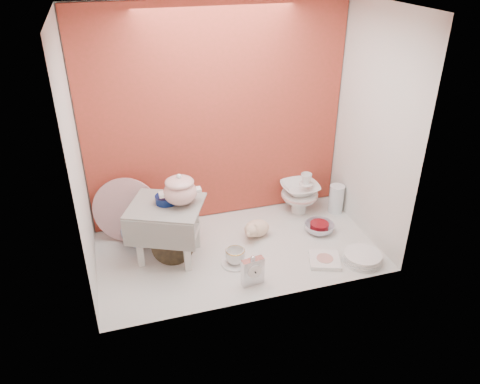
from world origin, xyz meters
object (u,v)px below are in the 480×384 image
object	(u,v)px
soup_tureen	(180,189)
plush_pig	(257,228)
blue_white_vase	(139,227)
step_stool	(168,231)
porcelain_tower	(300,193)
floral_platter	(126,210)
mantel_clock	(253,270)
dinner_plate_stack	(363,258)
gold_rim_teacup	(235,256)
crystal_bowl	(319,228)

from	to	relation	value
soup_tureen	plush_pig	xyz separation A→B (m)	(0.52, 0.06, -0.41)
blue_white_vase	step_stool	bearing A→B (deg)	-50.21
porcelain_tower	floral_platter	bearing A→B (deg)	179.53
step_stool	mantel_clock	world-z (taller)	step_stool
dinner_plate_stack	plush_pig	bearing A→B (deg)	139.85
step_stool	soup_tureen	bearing A→B (deg)	14.76
porcelain_tower	blue_white_vase	bearing A→B (deg)	-176.39
soup_tureen	gold_rim_teacup	distance (m)	0.54
crystal_bowl	porcelain_tower	xyz separation A→B (m)	(-0.03, 0.30, 0.12)
crystal_bowl	floral_platter	bearing A→B (deg)	166.42
mantel_clock	dinner_plate_stack	distance (m)	0.74
floral_platter	gold_rim_teacup	bearing A→B (deg)	-38.80
crystal_bowl	porcelain_tower	bearing A→B (deg)	95.40
step_stool	mantel_clock	xyz separation A→B (m)	(0.42, -0.42, -0.09)
plush_pig	dinner_plate_stack	xyz separation A→B (m)	(0.55, -0.46, -0.04)
gold_rim_teacup	soup_tureen	bearing A→B (deg)	146.26
porcelain_tower	crystal_bowl	bearing A→B (deg)	-84.60
soup_tureen	floral_platter	bearing A→B (deg)	137.20
blue_white_vase	gold_rim_teacup	bearing A→B (deg)	-36.75
plush_pig	crystal_bowl	world-z (taller)	plush_pig
soup_tureen	crystal_bowl	bearing A→B (deg)	-0.59
mantel_clock	crystal_bowl	size ratio (longest dim) A/B	0.95
plush_pig	gold_rim_teacup	world-z (taller)	plush_pig
soup_tureen	dinner_plate_stack	distance (m)	1.22
blue_white_vase	gold_rim_teacup	world-z (taller)	blue_white_vase
soup_tureen	gold_rim_teacup	world-z (taller)	soup_tureen
porcelain_tower	gold_rim_teacup	bearing A→B (deg)	-142.93
step_stool	porcelain_tower	distance (m)	1.05
plush_pig	floral_platter	bearing A→B (deg)	142.61
mantel_clock	plush_pig	distance (m)	0.50
mantel_clock	floral_platter	bearing A→B (deg)	124.51
soup_tureen	dinner_plate_stack	size ratio (longest dim) A/B	0.99
gold_rim_teacup	crystal_bowl	bearing A→B (deg)	15.38
step_stool	blue_white_vase	size ratio (longest dim) A/B	1.69
blue_white_vase	plush_pig	distance (m)	0.79
gold_rim_teacup	plush_pig	bearing A→B (deg)	48.29
soup_tureen	porcelain_tower	size ratio (longest dim) A/B	0.78
step_stool	soup_tureen	world-z (taller)	soup_tureen
mantel_clock	crystal_bowl	bearing A→B (deg)	23.97
mantel_clock	dinner_plate_stack	bearing A→B (deg)	-8.33
plush_pig	blue_white_vase	bearing A→B (deg)	147.24
floral_platter	porcelain_tower	distance (m)	1.24
gold_rim_teacup	dinner_plate_stack	xyz separation A→B (m)	(0.78, -0.21, -0.03)
floral_platter	blue_white_vase	distance (m)	0.14
soup_tureen	mantel_clock	world-z (taller)	soup_tureen
step_stool	blue_white_vase	bearing A→B (deg)	154.55
step_stool	floral_platter	bearing A→B (deg)	154.07
mantel_clock	blue_white_vase	bearing A→B (deg)	125.12
crystal_bowl	mantel_clock	bearing A→B (deg)	-147.52
crystal_bowl	porcelain_tower	distance (m)	0.32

